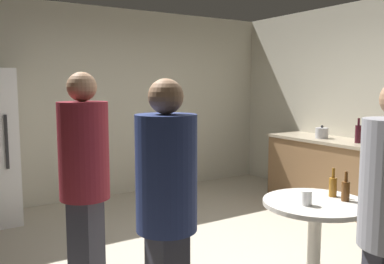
% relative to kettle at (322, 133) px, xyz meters
% --- Properties ---
extents(ground_plane, '(5.20, 5.20, 0.10)m').
position_rel_kettle_xyz_m(ground_plane, '(-2.23, -0.68, -1.02)').
color(ground_plane, '#B2A893').
extents(wall_back, '(5.32, 0.06, 2.70)m').
position_rel_kettle_xyz_m(wall_back, '(-2.23, 1.95, 0.38)').
color(wall_back, beige).
rests_on(wall_back, ground_plane).
extents(kitchen_counter, '(0.64, 2.22, 0.90)m').
position_rel_kettle_xyz_m(kitchen_counter, '(0.05, -0.33, -0.52)').
color(kitchen_counter, olive).
rests_on(kitchen_counter, ground_plane).
extents(kettle, '(0.24, 0.17, 0.18)m').
position_rel_kettle_xyz_m(kettle, '(0.00, 0.00, 0.00)').
color(kettle, '#B2B2B7').
rests_on(kettle, kitchen_counter).
extents(wine_bottle_on_counter, '(0.08, 0.08, 0.31)m').
position_rel_kettle_xyz_m(wine_bottle_on_counter, '(0.01, -0.55, 0.05)').
color(wine_bottle_on_counter, '#3F141E').
rests_on(wine_bottle_on_counter, kitchen_counter).
extents(foreground_table, '(0.80, 0.80, 0.73)m').
position_rel_kettle_xyz_m(foreground_table, '(-1.97, -1.62, -0.34)').
color(foreground_table, beige).
rests_on(foreground_table, ground_plane).
extents(beer_bottle_amber, '(0.06, 0.06, 0.23)m').
position_rel_kettle_xyz_m(beer_bottle_amber, '(-1.75, -1.60, -0.15)').
color(beer_bottle_amber, '#8C5919').
rests_on(beer_bottle_amber, foreground_table).
extents(beer_bottle_brown, '(0.06, 0.06, 0.23)m').
position_rel_kettle_xyz_m(beer_bottle_brown, '(-1.77, -1.73, -0.15)').
color(beer_bottle_brown, '#593314').
rests_on(beer_bottle_brown, foreground_table).
extents(plastic_cup_white, '(0.08, 0.08, 0.11)m').
position_rel_kettle_xyz_m(plastic_cup_white, '(-2.11, -1.65, -0.18)').
color(plastic_cup_white, white).
rests_on(plastic_cup_white, foreground_table).
extents(person_in_maroon_shirt, '(0.48, 0.48, 1.71)m').
position_rel_kettle_xyz_m(person_in_maroon_shirt, '(-3.55, -0.97, 0.03)').
color(person_in_maroon_shirt, '#2D2D38').
rests_on(person_in_maroon_shirt, ground_plane).
extents(person_in_navy_shirt, '(0.35, 0.35, 1.65)m').
position_rel_kettle_xyz_m(person_in_navy_shirt, '(-3.34, -1.75, -0.00)').
color(person_in_navy_shirt, '#2D2D38').
rests_on(person_in_navy_shirt, ground_plane).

